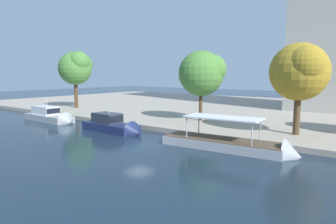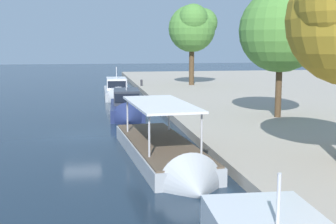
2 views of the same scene
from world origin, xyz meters
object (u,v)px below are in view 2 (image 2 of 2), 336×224
object	(u,v)px
mooring_bollard_0	(142,82)
motor_yacht_1	(127,109)
tour_boat_2	(165,157)
tree_1	(285,30)
tree_0	(194,26)
motor_yacht_0	(117,92)

from	to	relation	value
mooring_bollard_0	motor_yacht_1	bearing A→B (deg)	-9.73
mooring_bollard_0	tour_boat_2	bearing A→B (deg)	-4.66
tour_boat_2	tree_1	world-z (taller)	tree_1
motor_yacht_1	mooring_bollard_0	distance (m)	22.33
tree_0	tree_1	bearing A→B (deg)	1.01
tour_boat_2	mooring_bollard_0	bearing A→B (deg)	170.93
motor_yacht_0	tour_boat_2	world-z (taller)	motor_yacht_0
tour_boat_2	mooring_bollard_0	xyz separation A→B (m)	(-37.33, 3.04, 0.73)
motor_yacht_1	tour_boat_2	xyz separation A→B (m)	(15.33, 0.73, -0.35)
tree_1	mooring_bollard_0	bearing A→B (deg)	-164.88
motor_yacht_0	tour_boat_2	xyz separation A→B (m)	(29.07, 0.72, -0.33)
motor_yacht_0	mooring_bollard_0	world-z (taller)	motor_yacht_0
motor_yacht_1	tree_0	world-z (taller)	tree_0
mooring_bollard_0	motor_yacht_0	bearing A→B (deg)	-24.47
motor_yacht_0	tree_1	distance (m)	23.57
motor_yacht_0	tour_boat_2	size ratio (longest dim) A/B	0.82
tour_boat_2	mooring_bollard_0	size ratio (longest dim) A/B	15.27
motor_yacht_0	tree_0	size ratio (longest dim) A/B	0.99
motor_yacht_1	tree_1	bearing A→B (deg)	65.67
tree_0	mooring_bollard_0	bearing A→B (deg)	-91.25
motor_yacht_1	tree_0	distance (m)	25.59
tree_1	motor_yacht_1	bearing A→B (deg)	-117.49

